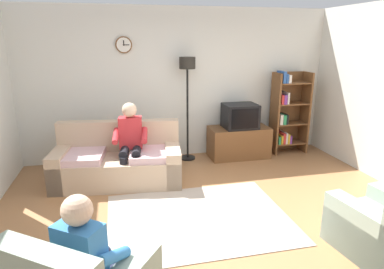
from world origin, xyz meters
name	(u,v)px	position (x,y,z in m)	size (l,w,h in m)	color
ground_plane	(222,225)	(0.00, 0.00, 0.00)	(12.00, 12.00, 0.00)	#9E6B42
back_wall_assembly	(179,84)	(0.00, 2.66, 1.35)	(6.20, 0.17, 2.70)	silver
couch	(118,162)	(-1.18, 1.59, 0.31)	(1.99, 1.11, 0.90)	tan
tv_stand	(239,142)	(1.04, 2.25, 0.29)	(1.10, 0.56, 0.57)	brown
tv	(240,116)	(1.04, 2.23, 0.79)	(0.60, 0.49, 0.44)	black
bookshelf	(287,113)	(2.03, 2.32, 0.78)	(0.68, 0.36, 1.58)	brown
floor_lamp	(187,80)	(0.08, 2.35, 1.45)	(0.28, 0.28, 1.85)	black
area_rug	(198,218)	(-0.24, 0.21, 0.01)	(2.20, 1.70, 0.01)	#AD9E8E
person_on_couch	(130,140)	(-0.98, 1.48, 0.70)	(0.55, 0.57, 1.24)	red
person_in_left_armchair	(90,254)	(-1.41, -1.11, 0.60)	(0.62, 0.64, 1.12)	#3372B2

